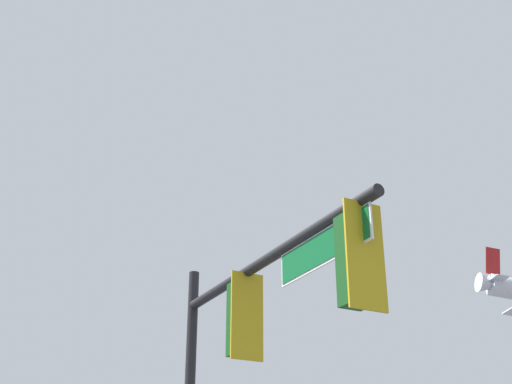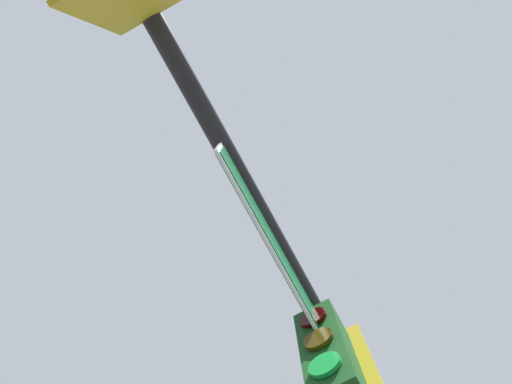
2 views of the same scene
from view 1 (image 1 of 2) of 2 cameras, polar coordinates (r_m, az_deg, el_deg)
signal_pole_near at (r=10.20m, az=0.07°, el=-11.12°), size 5.34×1.01×5.97m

